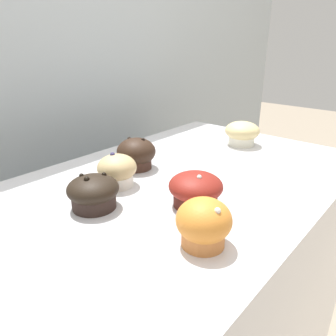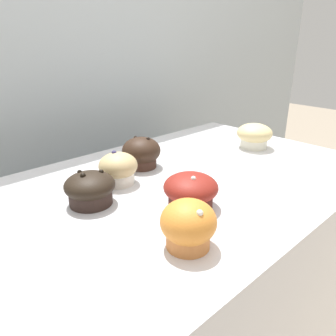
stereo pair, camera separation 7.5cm
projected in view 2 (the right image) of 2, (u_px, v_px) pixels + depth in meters
The scene contains 8 objects.
wall_back at pixel (69, 146), 1.23m from camera, with size 3.20×0.10×1.80m, color #A8B2B7.
display_counter at pixel (181, 325), 0.98m from camera, with size 1.00×0.64×0.96m, color silver.
muffin_front_center at pixel (141, 153), 0.86m from camera, with size 0.10×0.10×0.08m.
muffin_back_left at pixel (118, 168), 0.77m from camera, with size 0.09×0.09×0.08m.
muffin_back_right at pixel (191, 191), 0.66m from camera, with size 0.11×0.11×0.07m.
muffin_front_left at pixel (254, 135), 1.02m from camera, with size 0.11×0.11×0.08m.
muffin_front_right at pixel (188, 225), 0.53m from camera, with size 0.09×0.09×0.08m.
muffin_back_center at pixel (90, 188), 0.67m from camera, with size 0.10×0.10×0.07m.
Camera 2 is at (-0.53, -0.51, 1.28)m, focal length 35.00 mm.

